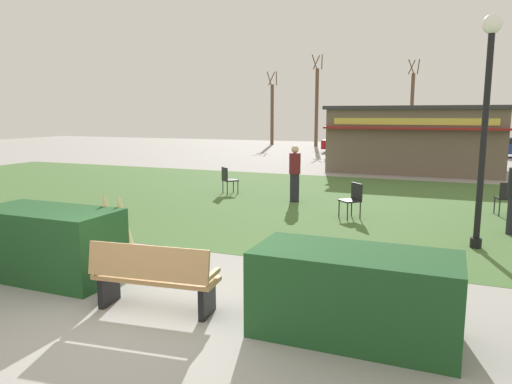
% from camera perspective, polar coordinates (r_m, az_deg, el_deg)
% --- Properties ---
extents(ground_plane, '(80.00, 80.00, 0.00)m').
position_cam_1_polar(ground_plane, '(6.42, -13.24, -15.08)').
color(ground_plane, '#999691').
extents(lawn_patch, '(36.00, 12.00, 0.01)m').
position_cam_1_polar(lawn_patch, '(14.56, 8.11, -1.18)').
color(lawn_patch, '#446B33').
rests_on(lawn_patch, ground_plane).
extents(park_bench, '(1.75, 0.71, 0.95)m').
position_cam_1_polar(park_bench, '(6.61, -12.08, -9.86)').
color(park_bench, tan).
rests_on(park_bench, ground_plane).
extents(hedge_left, '(2.28, 1.10, 1.13)m').
position_cam_1_polar(hedge_left, '(8.41, -23.37, -5.66)').
color(hedge_left, '#1E4C23').
rests_on(hedge_left, ground_plane).
extents(hedge_right, '(2.38, 1.10, 1.04)m').
position_cam_1_polar(hedge_right, '(5.91, 11.59, -11.80)').
color(hedge_right, '#1E4C23').
rests_on(hedge_right, ground_plane).
extents(ornamental_grass_behind_left, '(0.62, 0.62, 1.33)m').
position_cam_1_polar(ornamental_grass_behind_left, '(8.23, -15.76, -4.84)').
color(ornamental_grass_behind_left, '#D1BC7F').
rests_on(ornamental_grass_behind_left, ground_plane).
extents(ornamental_grass_behind_right, '(0.65, 0.65, 1.36)m').
position_cam_1_polar(ornamental_grass_behind_right, '(8.34, -17.38, -4.64)').
color(ornamental_grass_behind_right, '#D1BC7F').
rests_on(ornamental_grass_behind_right, ground_plane).
extents(lamppost_mid, '(0.36, 0.36, 4.44)m').
position_cam_1_polar(lamppost_mid, '(10.17, 25.70, 9.25)').
color(lamppost_mid, black).
rests_on(lamppost_mid, ground_plane).
extents(food_kiosk, '(7.63, 5.50, 2.97)m').
position_cam_1_polar(food_kiosk, '(23.74, 18.45, 6.08)').
color(food_kiosk, '#6B5B4C').
rests_on(food_kiosk, ground_plane).
extents(cafe_chair_west, '(0.53, 0.53, 0.89)m').
position_cam_1_polar(cafe_chair_west, '(13.96, 27.66, -0.42)').
color(cafe_chair_west, black).
rests_on(cafe_chair_west, ground_plane).
extents(cafe_chair_center, '(0.62, 0.62, 0.89)m').
position_cam_1_polar(cafe_chair_center, '(12.40, 11.45, -0.63)').
color(cafe_chair_center, black).
rests_on(cafe_chair_center, ground_plane).
extents(cafe_chair_north, '(0.62, 0.62, 0.89)m').
position_cam_1_polar(cafe_chair_north, '(15.84, -3.38, 1.67)').
color(cafe_chair_north, black).
rests_on(cafe_chair_north, ground_plane).
extents(person_standing, '(0.34, 0.34, 1.69)m').
position_cam_1_polar(person_standing, '(14.40, 4.63, 2.22)').
color(person_standing, '#23232D').
rests_on(person_standing, ground_plane).
extents(parked_car_west_slot, '(4.35, 2.35, 1.20)m').
position_cam_1_polar(parked_car_west_slot, '(33.48, 11.49, 5.71)').
color(parked_car_west_slot, maroon).
rests_on(parked_car_west_slot, ground_plane).
extents(parked_car_center_slot, '(4.34, 2.34, 1.20)m').
position_cam_1_polar(parked_car_center_slot, '(32.90, 20.85, 5.23)').
color(parked_car_center_slot, '#2D6638').
rests_on(parked_car_center_slot, ground_plane).
extents(tree_left_bg, '(0.91, 0.96, 6.79)m').
position_cam_1_polar(tree_left_bg, '(40.19, 18.02, 9.42)').
color(tree_left_bg, brown).
rests_on(tree_left_bg, ground_plane).
extents(tree_right_bg, '(0.91, 0.96, 7.23)m').
position_cam_1_polar(tree_right_bg, '(39.33, 7.22, 10.12)').
color(tree_right_bg, brown).
rests_on(tree_right_bg, ground_plane).
extents(tree_center_bg, '(0.91, 0.96, 6.12)m').
position_cam_1_polar(tree_center_bg, '(41.26, 1.93, 9.38)').
color(tree_center_bg, brown).
rests_on(tree_center_bg, ground_plane).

